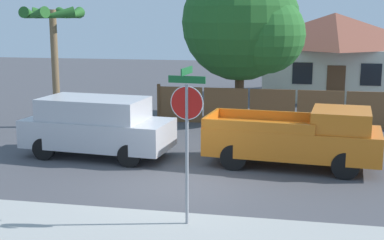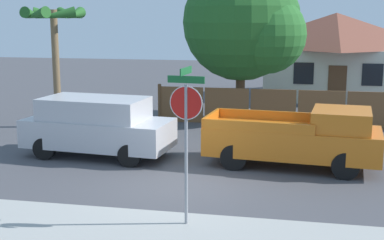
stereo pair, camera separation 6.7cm
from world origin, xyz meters
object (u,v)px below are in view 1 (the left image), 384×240
(oak_tree, at_px, (246,25))
(stop_sign, at_px, (187,120))
(palm_tree, at_px, (53,25))
(orange_pickup, at_px, (299,138))
(house, at_px, (333,54))
(red_suv, at_px, (97,125))

(oak_tree, xyz_separation_m, stop_sign, (-0.04, -12.14, -1.77))
(palm_tree, bearing_deg, stop_sign, -51.44)
(palm_tree, height_order, stop_sign, palm_tree)
(orange_pickup, distance_m, stop_sign, 5.71)
(house, relative_size, oak_tree, 1.20)
(house, relative_size, red_suv, 1.66)
(oak_tree, bearing_deg, palm_tree, -157.16)
(house, bearing_deg, stop_sign, -101.86)
(palm_tree, relative_size, stop_sign, 1.41)
(oak_tree, bearing_deg, orange_pickup, -72.02)
(red_suv, bearing_deg, house, 66.70)
(oak_tree, distance_m, palm_tree, 7.90)
(palm_tree, distance_m, stop_sign, 11.75)
(oak_tree, relative_size, stop_sign, 1.96)
(palm_tree, xyz_separation_m, orange_pickup, (9.59, -4.07, -3.20))
(red_suv, height_order, orange_pickup, red_suv)
(house, xyz_separation_m, stop_sign, (-4.17, -19.87, -0.09))
(orange_pickup, bearing_deg, stop_sign, -109.72)
(stop_sign, bearing_deg, red_suv, 134.37)
(oak_tree, height_order, stop_sign, oak_tree)
(house, bearing_deg, orange_pickup, -96.98)
(house, xyz_separation_m, oak_tree, (-4.13, -7.73, 1.68))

